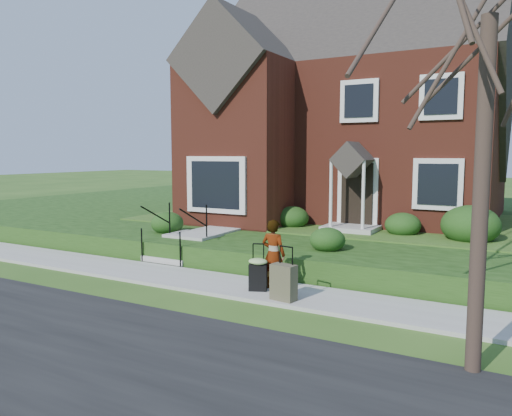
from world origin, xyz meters
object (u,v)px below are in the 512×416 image
Objects in this scene: suitcase_black at (258,272)px; suitcase_olive at (284,282)px; woman at (273,254)px; front_steps at (184,243)px.

suitcase_olive is (0.78, -0.35, -0.03)m from suitcase_black.
woman is at bearing 31.61° from suitcase_black.
suitcase_black is 0.86m from suitcase_olive.
suitcase_olive reaches higher than suitcase_black.
front_steps reaches higher than suitcase_olive.
suitcase_black is at bearing 54.46° from woman.
front_steps is at bearing 159.54° from suitcase_olive.
woman reaches higher than front_steps.
woman reaches higher than suitcase_olive.
front_steps reaches higher than suitcase_black.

